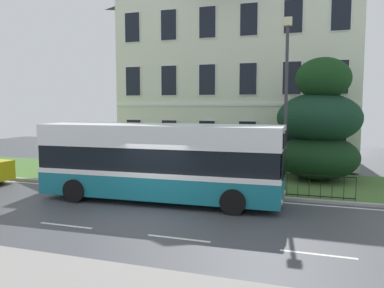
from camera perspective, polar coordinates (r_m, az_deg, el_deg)
ground_plane at (r=15.64m, az=-4.89°, el=-9.19°), size 60.00×56.00×0.18m
georgian_townhouse at (r=29.02m, az=7.22°, el=11.15°), size 15.77×8.93×13.26m
iron_verge_railing at (r=18.21m, az=-0.12°, el=-4.99°), size 14.12×0.04×0.97m
evergreen_tree at (r=21.32m, az=17.96°, el=2.39°), size 4.29×4.36×6.27m
single_decker_bus at (r=16.37m, az=-4.60°, el=-2.46°), size 10.14×3.02×3.19m
street_lamp_post at (r=17.88m, az=13.47°, el=6.96°), size 0.36×0.24×7.63m
litter_bin at (r=18.77m, az=-2.39°, el=-4.43°), size 0.47×0.47×1.16m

